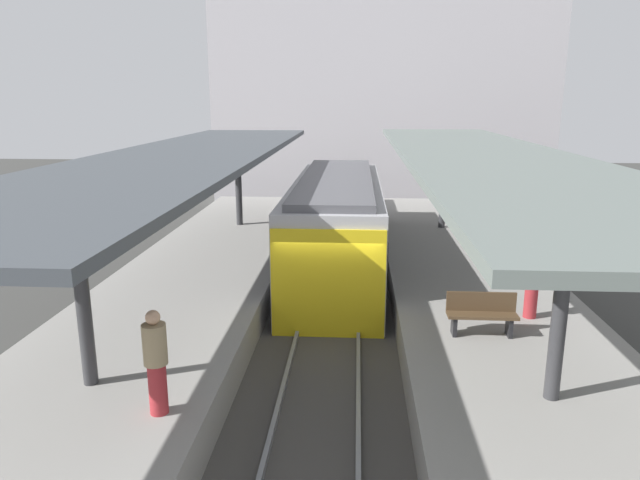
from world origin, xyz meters
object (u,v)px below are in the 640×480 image
object	(u,v)px
platform_sign	(478,208)
passenger_mid_platform	(156,361)
platform_bench	(482,312)
commuter_train	(336,226)
passenger_near_bench	(532,281)

from	to	relation	value
platform_sign	passenger_mid_platform	distance (m)	10.88
platform_bench	platform_sign	xyz separation A→B (m)	(0.92, 5.34, 1.16)
commuter_train	passenger_mid_platform	world-z (taller)	commuter_train
commuter_train	platform_bench	world-z (taller)	commuter_train
passenger_near_bench	passenger_mid_platform	size ratio (longest dim) A/B	0.96
passenger_mid_platform	passenger_near_bench	bearing A→B (deg)	32.98
platform_bench	platform_sign	distance (m)	5.54
platform_bench	passenger_mid_platform	bearing A→B (deg)	-148.41
platform_sign	passenger_near_bench	size ratio (longest dim) A/B	1.39
passenger_mid_platform	platform_sign	bearing A→B (deg)	53.59
passenger_near_bench	passenger_mid_platform	world-z (taller)	passenger_mid_platform
platform_sign	passenger_near_bench	bearing A→B (deg)	-85.40
platform_bench	platform_sign	bearing A→B (deg)	80.23
platform_bench	passenger_mid_platform	xyz separation A→B (m)	(-5.52, -3.40, 0.40)
commuter_train	passenger_near_bench	xyz separation A→B (m)	(4.46, -5.66, 0.10)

